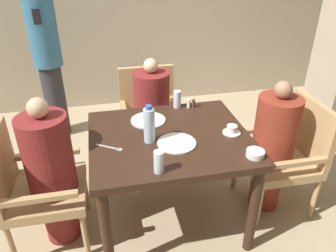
# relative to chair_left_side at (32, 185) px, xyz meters

# --- Properties ---
(ground_plane) EXTENTS (16.00, 16.00, 0.00)m
(ground_plane) POSITION_rel_chair_left_side_xyz_m (0.96, 0.00, -0.50)
(ground_plane) COLOR tan
(dining_table) EXTENTS (1.10, 0.95, 0.77)m
(dining_table) POSITION_rel_chair_left_side_xyz_m (0.96, 0.00, 0.16)
(dining_table) COLOR #331E14
(dining_table) RESTS_ON ground_plane
(chair_left_side) EXTENTS (0.53, 0.53, 0.91)m
(chair_left_side) POSITION_rel_chair_left_side_xyz_m (0.00, 0.00, 0.00)
(chair_left_side) COLOR tan
(chair_left_side) RESTS_ON ground_plane
(diner_in_left_chair) EXTENTS (0.32, 0.32, 1.13)m
(diner_in_left_chair) POSITION_rel_chair_left_side_xyz_m (0.14, 0.00, 0.08)
(diner_in_left_chair) COLOR maroon
(diner_in_left_chair) RESTS_ON ground_plane
(chair_far_side) EXTENTS (0.53, 0.53, 0.91)m
(chair_far_side) POSITION_rel_chair_left_side_xyz_m (0.96, 0.88, 0.00)
(chair_far_side) COLOR tan
(chair_far_side) RESTS_ON ground_plane
(diner_in_far_chair) EXTENTS (0.32, 0.32, 1.08)m
(diner_in_far_chair) POSITION_rel_chair_left_side_xyz_m (0.96, 0.74, 0.06)
(diner_in_far_chair) COLOR maroon
(diner_in_far_chair) RESTS_ON ground_plane
(chair_right_side) EXTENTS (0.53, 0.53, 0.91)m
(chair_right_side) POSITION_rel_chair_left_side_xyz_m (1.91, 0.00, 0.00)
(chair_right_side) COLOR tan
(chair_right_side) RESTS_ON ground_plane
(diner_in_right_chair) EXTENTS (0.32, 0.32, 1.10)m
(diner_in_right_chair) POSITION_rel_chair_left_side_xyz_m (1.77, 0.00, 0.07)
(diner_in_right_chair) COLOR maroon
(diner_in_right_chair) RESTS_ON ground_plane
(standing_host) EXTENTS (0.29, 0.33, 1.73)m
(standing_host) POSITION_rel_chair_left_side_xyz_m (0.02, 1.57, 0.43)
(standing_host) COLOR #2D2D33
(standing_host) RESTS_ON ground_plane
(plate_main_left) EXTENTS (0.26, 0.26, 0.01)m
(plate_main_left) POSITION_rel_chair_left_side_xyz_m (0.98, -0.11, 0.27)
(plate_main_left) COLOR white
(plate_main_left) RESTS_ON dining_table
(plate_main_right) EXTENTS (0.26, 0.26, 0.01)m
(plate_main_right) POSITION_rel_chair_left_side_xyz_m (0.85, 0.24, 0.27)
(plate_main_right) COLOR white
(plate_main_right) RESTS_ON dining_table
(teacup_with_saucer) EXTENTS (0.13, 0.13, 0.06)m
(teacup_with_saucer) POSITION_rel_chair_left_side_xyz_m (1.39, -0.06, 0.29)
(teacup_with_saucer) COLOR white
(teacup_with_saucer) RESTS_ON dining_table
(bowl_small) EXTENTS (0.11, 0.11, 0.04)m
(bowl_small) POSITION_rel_chair_left_side_xyz_m (1.43, -0.36, 0.29)
(bowl_small) COLOR white
(bowl_small) RESTS_ON dining_table
(water_bottle) EXTENTS (0.07, 0.07, 0.27)m
(water_bottle) POSITION_rel_chair_left_side_xyz_m (0.81, -0.04, 0.39)
(water_bottle) COLOR silver
(water_bottle) RESTS_ON dining_table
(glass_tall_near) EXTENTS (0.06, 0.06, 0.14)m
(glass_tall_near) POSITION_rel_chair_left_side_xyz_m (0.81, -0.38, 0.34)
(glass_tall_near) COLOR silver
(glass_tall_near) RESTS_ON dining_table
(glass_tall_mid) EXTENTS (0.06, 0.06, 0.14)m
(glass_tall_mid) POSITION_rel_chair_left_side_xyz_m (1.11, 0.42, 0.34)
(glass_tall_mid) COLOR silver
(glass_tall_mid) RESTS_ON dining_table
(salt_shaker) EXTENTS (0.03, 0.03, 0.07)m
(salt_shaker) POSITION_rel_chair_left_side_xyz_m (1.20, 0.39, 0.30)
(salt_shaker) COLOR white
(salt_shaker) RESTS_ON dining_table
(pepper_shaker) EXTENTS (0.03, 0.03, 0.07)m
(pepper_shaker) POSITION_rel_chair_left_side_xyz_m (1.24, 0.39, 0.30)
(pepper_shaker) COLOR #4C3D2D
(pepper_shaker) RESTS_ON dining_table
(fork_beside_plate) EXTENTS (0.17, 0.12, 0.00)m
(fork_beside_plate) POSITION_rel_chair_left_side_xyz_m (0.56, -0.07, 0.27)
(fork_beside_plate) COLOR silver
(fork_beside_plate) RESTS_ON dining_table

